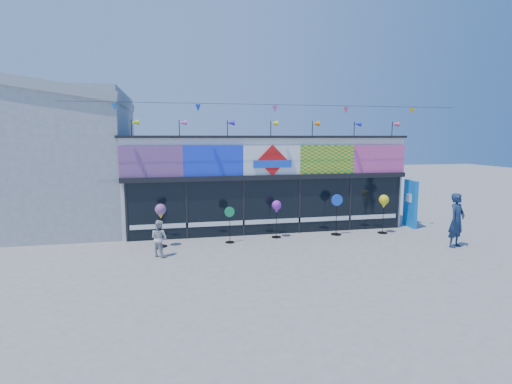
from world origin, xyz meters
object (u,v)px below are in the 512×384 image
object	(u,v)px
spinner_1	(230,224)
spinner_3	(337,213)
adult_man	(457,220)
child	(159,238)
blue_sign	(410,204)
spinner_4	(384,203)
spinner_2	(277,208)
spinner_0	(161,212)

from	to	relation	value
spinner_1	spinner_3	xyz separation A→B (m)	(4.52, 0.31, 0.16)
adult_man	spinner_1	bearing A→B (deg)	140.51
spinner_1	adult_man	xyz separation A→B (m)	(8.10, -2.33, 0.26)
spinner_3	child	size ratio (longest dim) A/B	1.35
blue_sign	child	bearing A→B (deg)	-161.83
spinner_3	spinner_4	bearing A→B (deg)	-4.14
child	spinner_3	bearing A→B (deg)	-126.15
spinner_4	adult_man	xyz separation A→B (m)	(1.54, -2.50, -0.31)
spinner_3	adult_man	distance (m)	4.45
spinner_3	spinner_1	bearing A→B (deg)	-176.03
spinner_2	adult_man	distance (m)	6.72
spinner_1	spinner_3	distance (m)	4.53
spinner_1	spinner_4	xyz separation A→B (m)	(6.56, 0.17, 0.58)
blue_sign	spinner_4	world-z (taller)	blue_sign
child	spinner_2	bearing A→B (deg)	-118.66
spinner_0	spinner_3	xyz separation A→B (m)	(7.08, 0.36, -0.39)
spinner_2	child	size ratio (longest dim) A/B	1.21
spinner_3	child	xyz separation A→B (m)	(-7.12, -1.58, -0.27)
spinner_3	child	distance (m)	7.30
blue_sign	spinner_2	xyz separation A→B (m)	(-6.43, -0.66, 0.16)
child	blue_sign	bearing A→B (deg)	-126.76
spinner_2	spinner_4	world-z (taller)	spinner_4
blue_sign	adult_man	world-z (taller)	blue_sign
spinner_4	spinner_2	bearing A→B (deg)	177.14
spinner_1	adult_man	bearing A→B (deg)	-16.07
blue_sign	spinner_4	size ratio (longest dim) A/B	1.29
child	spinner_0	bearing A→B (deg)	-50.55
spinner_0	spinner_4	world-z (taller)	spinner_4
spinner_4	child	distance (m)	9.30
spinner_1	adult_man	distance (m)	8.43
spinner_1	child	world-z (taller)	spinner_1
spinner_1	spinner_2	world-z (taller)	spinner_2
spinner_1	child	bearing A→B (deg)	-154.03
spinner_0	spinner_3	world-z (taller)	spinner_3
spinner_2	spinner_3	bearing A→B (deg)	-1.84
blue_sign	child	xyz separation A→B (m)	(-10.99, -2.32, -0.43)
spinner_1	spinner_4	bearing A→B (deg)	1.45
blue_sign	spinner_1	bearing A→B (deg)	-166.60
spinner_2	spinner_1	bearing A→B (deg)	-168.60
spinner_1	adult_man	size ratio (longest dim) A/B	0.70
spinner_2	blue_sign	bearing A→B (deg)	5.84
blue_sign	child	distance (m)	11.24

